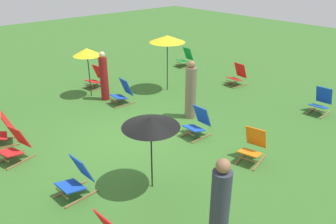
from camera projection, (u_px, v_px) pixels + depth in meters
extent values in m
plane|color=#386B28|center=(134.00, 142.00, 8.74)|extent=(40.00, 40.00, 0.00)
cube|color=olive|center=(118.00, 101.00, 11.22)|extent=(0.09, 0.76, 0.04)
cube|color=olive|center=(125.00, 105.00, 10.91)|extent=(0.09, 0.76, 0.04)
cube|color=#1947B7|center=(119.00, 97.00, 10.90)|extent=(0.51, 0.47, 0.13)
cube|color=#1947B7|center=(126.00, 87.00, 10.95)|extent=(0.50, 0.28, 0.57)
cylinder|color=olive|center=(113.00, 100.00, 10.82)|extent=(0.44, 0.06, 0.03)
cube|color=olive|center=(70.00, 189.00, 6.91)|extent=(0.09, 0.76, 0.04)
cube|color=olive|center=(82.00, 199.00, 6.63)|extent=(0.09, 0.76, 0.04)
cube|color=#1947B7|center=(70.00, 186.00, 6.60)|extent=(0.51, 0.47, 0.13)
cube|color=#1947B7|center=(82.00, 168.00, 6.68)|extent=(0.50, 0.28, 0.57)
cylinder|color=olive|center=(62.00, 194.00, 6.50)|extent=(0.44, 0.06, 0.03)
cube|color=olive|center=(10.00, 157.00, 8.05)|extent=(0.23, 0.74, 0.04)
cube|color=olive|center=(22.00, 162.00, 7.83)|extent=(0.23, 0.74, 0.04)
cube|color=red|center=(10.00, 152.00, 7.76)|extent=(0.58, 0.54, 0.13)
cube|color=red|center=(19.00, 137.00, 7.87)|extent=(0.53, 0.36, 0.57)
cylinder|color=olive|center=(3.00, 159.00, 7.64)|extent=(0.43, 0.14, 0.03)
cube|color=olive|center=(92.00, 86.00, 12.58)|extent=(0.13, 0.76, 0.04)
cube|color=olive|center=(100.00, 88.00, 12.32)|extent=(0.13, 0.76, 0.04)
cube|color=red|center=(93.00, 81.00, 12.28)|extent=(0.53, 0.49, 0.13)
cube|color=red|center=(99.00, 72.00, 12.37)|extent=(0.51, 0.30, 0.57)
cylinder|color=olive|center=(89.00, 84.00, 12.17)|extent=(0.44, 0.08, 0.03)
cube|color=olive|center=(242.00, 157.00, 8.04)|extent=(0.21, 0.75, 0.04)
cube|color=olive|center=(259.00, 163.00, 7.81)|extent=(0.21, 0.75, 0.04)
cube|color=orange|center=(250.00, 153.00, 7.74)|extent=(0.57, 0.53, 0.13)
cube|color=orange|center=(256.00, 137.00, 7.85)|extent=(0.52, 0.35, 0.57)
cylinder|color=olive|center=(246.00, 159.00, 7.62)|extent=(0.43, 0.13, 0.03)
cube|color=olive|center=(181.00, 65.00, 15.07)|extent=(0.10, 0.76, 0.04)
cube|color=olive|center=(188.00, 67.00, 14.75)|extent=(0.10, 0.76, 0.04)
cube|color=#148C38|center=(183.00, 61.00, 14.75)|extent=(0.51, 0.47, 0.13)
cube|color=#148C38|center=(188.00, 54.00, 14.80)|extent=(0.50, 0.28, 0.57)
cylinder|color=olive|center=(179.00, 63.00, 14.67)|extent=(0.44, 0.06, 0.03)
cube|color=olive|center=(190.00, 132.00, 9.18)|extent=(0.05, 0.76, 0.04)
cube|color=olive|center=(202.00, 138.00, 8.88)|extent=(0.05, 0.76, 0.04)
cube|color=#1947B7|center=(194.00, 128.00, 8.87)|extent=(0.49, 0.44, 0.13)
cube|color=#1947B7|center=(202.00, 116.00, 8.93)|extent=(0.48, 0.25, 0.57)
cylinder|color=olive|center=(188.00, 133.00, 8.78)|extent=(0.44, 0.03, 0.03)
cube|color=olive|center=(4.00, 139.00, 8.82)|extent=(0.25, 0.74, 0.04)
cube|color=olive|center=(4.00, 147.00, 8.46)|extent=(0.25, 0.74, 0.04)
cube|color=red|center=(8.00, 124.00, 8.50)|extent=(0.53, 0.37, 0.57)
cube|color=olive|center=(231.00, 83.00, 12.86)|extent=(0.11, 0.76, 0.04)
cube|color=olive|center=(240.00, 86.00, 12.54)|extent=(0.11, 0.76, 0.04)
cube|color=red|center=(234.00, 79.00, 12.54)|extent=(0.52, 0.48, 0.13)
cube|color=red|center=(240.00, 70.00, 12.59)|extent=(0.50, 0.29, 0.57)
cylinder|color=olive|center=(230.00, 82.00, 12.47)|extent=(0.44, 0.07, 0.03)
cube|color=olive|center=(311.00, 111.00, 10.50)|extent=(0.09, 0.76, 0.04)
cube|color=olive|center=(325.00, 115.00, 10.22)|extent=(0.09, 0.76, 0.04)
cube|color=#1947B7|center=(318.00, 106.00, 10.19)|extent=(0.51, 0.47, 0.13)
cube|color=#1947B7|center=(324.00, 95.00, 10.27)|extent=(0.50, 0.28, 0.57)
cylinder|color=olive|center=(315.00, 110.00, 10.09)|extent=(0.44, 0.06, 0.03)
cylinder|color=black|center=(151.00, 153.00, 6.70)|extent=(0.03, 0.03, 1.62)
cone|color=black|center=(151.00, 122.00, 6.40)|extent=(1.15, 1.15, 0.22)
cylinder|color=black|center=(89.00, 73.00, 11.37)|extent=(0.03, 0.03, 1.67)
cone|color=yellow|center=(87.00, 52.00, 11.07)|extent=(0.95, 0.95, 0.25)
cylinder|color=black|center=(167.00, 64.00, 11.82)|extent=(0.03, 0.03, 1.98)
cone|color=yellow|center=(167.00, 39.00, 11.44)|extent=(1.25, 1.25, 0.24)
cylinder|color=maroon|center=(104.00, 79.00, 11.10)|extent=(0.30, 0.30, 1.48)
sphere|color=beige|center=(102.00, 55.00, 10.75)|extent=(0.20, 0.20, 0.20)
cylinder|color=#72664C|center=(191.00, 93.00, 9.81)|extent=(0.46, 0.46, 1.56)
sphere|color=#936647|center=(192.00, 64.00, 9.44)|extent=(0.22, 0.22, 0.22)
cylinder|color=#333847|center=(219.00, 218.00, 5.00)|extent=(0.39, 0.39, 1.66)
sphere|color=#936647|center=(223.00, 166.00, 4.61)|extent=(0.22, 0.22, 0.22)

